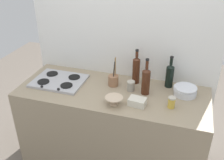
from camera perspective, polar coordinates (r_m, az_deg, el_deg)
The scene contains 13 objects.
ground_plane at distance 3.00m, azimuth 0.00°, elevation -17.33°, with size 6.00×6.00×0.00m, color #6B6056.
counter_block at distance 2.69m, azimuth 0.00°, elevation -10.68°, with size 1.80×0.70×0.90m, color tan.
backsplash_panel at distance 2.67m, azimuth 2.43°, elevation 5.19°, with size 1.90×0.06×2.19m, color white.
stovetop_hob at distance 2.64m, azimuth -11.62°, elevation -0.15°, with size 0.50×0.39×0.04m.
plate_stack at distance 2.45m, azimuth 15.87°, elevation -2.31°, with size 0.21×0.21×0.08m.
wine_bottle_leftmost at distance 2.35m, azimuth 7.52°, elevation -0.11°, with size 0.08×0.08×0.35m.
wine_bottle_mid_left at distance 2.51m, azimuth 12.67°, elevation 1.10°, with size 0.08×0.08×0.32m.
wine_bottle_mid_right at distance 2.52m, azimuth 5.37°, elevation 2.35°, with size 0.07×0.07×0.35m.
mixing_bowl at distance 2.23m, azimuth 0.43°, elevation -4.54°, with size 0.16×0.16×0.07m.
butter_dish at distance 2.23m, azimuth 5.62°, elevation -4.82°, with size 0.15×0.10×0.07m, color silver.
utensil_crock at distance 2.50m, azimuth 0.31°, elevation 0.06°, with size 0.10×0.10×0.29m.
condiment_jar_front at distance 2.24m, azimuth 13.05°, elevation -4.84°, with size 0.06×0.06×0.10m.
condiment_jar_rear at distance 2.43m, azimuth 4.20°, elevation -1.29°, with size 0.08×0.08×0.10m.
Camera 1 is at (0.62, -1.99, 2.16)m, focal length 41.27 mm.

